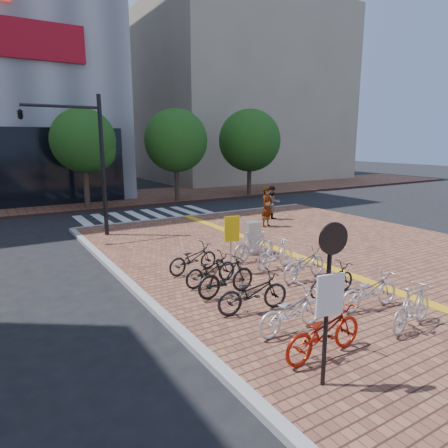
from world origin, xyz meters
TOP-DOWN VIEW (x-y plane):
  - ground at (0.00, 0.00)m, footprint 120.00×120.00m
  - kerb_north at (3.00, 12.00)m, footprint 14.00×0.25m
  - far_sidewalk at (0.00, 21.00)m, footprint 70.00×8.00m
  - building_beige at (18.00, 32.00)m, footprint 20.00×18.00m
  - crosswalk at (0.50, 14.00)m, footprint 7.50×4.00m
  - street_trees at (5.04, 17.45)m, footprint 16.20×4.60m
  - bike_0 at (-2.13, -2.46)m, footprint 1.96×0.76m
  - bike_1 at (-1.99, -1.35)m, footprint 1.83×0.73m
  - bike_2 at (-2.10, -0.09)m, footprint 1.92×0.87m
  - bike_3 at (-2.11, 1.11)m, footprint 1.78×0.58m
  - bike_4 at (-2.06, 2.05)m, footprint 1.77×0.80m
  - bike_5 at (-2.01, 3.26)m, footprint 1.80×0.82m
  - bike_6 at (0.34, -2.63)m, footprint 1.74×0.74m
  - bike_7 at (0.44, -1.43)m, footprint 1.81×0.77m
  - bike_8 at (0.30, -0.33)m, footprint 1.67×0.67m
  - bike_9 at (0.50, 0.97)m, footprint 1.93×0.94m
  - bike_10 at (0.43, 2.24)m, footprint 1.68×0.67m
  - bike_11 at (0.36, 3.30)m, footprint 1.76×0.60m
  - pedestrian_a at (4.11, 7.52)m, footprint 0.79×0.64m
  - pedestrian_b at (5.41, 8.77)m, footprint 0.97×0.83m
  - utility_box at (0.82, 4.05)m, footprint 0.57×0.43m
  - yellow_sign at (-1.03, 2.58)m, footprint 0.49×0.15m
  - notice_sign at (-2.80, -3.16)m, footprint 0.52×0.16m
  - traffic_light_pole at (-4.29, 9.82)m, footprint 3.18×1.22m

SIDE VIEW (x-z plane):
  - ground at x=0.00m, z-range 0.00..0.00m
  - crosswalk at x=0.50m, z-range 0.00..0.01m
  - far_sidewalk at x=0.00m, z-range 0.00..0.15m
  - kerb_north at x=3.00m, z-range 0.00..0.15m
  - bike_8 at x=0.30m, z-range 0.15..1.01m
  - bike_4 at x=-2.06m, z-range 0.15..1.05m
  - bike_5 at x=-2.01m, z-range 0.15..1.06m
  - bike_7 at x=0.44m, z-range 0.15..1.08m
  - bike_1 at x=-1.99m, z-range 0.15..1.10m
  - bike_9 at x=0.50m, z-range 0.15..1.12m
  - bike_2 at x=-2.10m, z-range 0.15..1.12m
  - bike_10 at x=0.43m, z-range 0.15..1.13m
  - bike_6 at x=0.34m, z-range 0.15..1.16m
  - bike_0 at x=-2.13m, z-range 0.15..1.17m
  - bike_11 at x=0.36m, z-range 0.15..1.19m
  - bike_3 at x=-2.11m, z-range 0.15..1.21m
  - utility_box at x=0.82m, z-range 0.15..1.33m
  - pedestrian_b at x=5.41m, z-range 0.15..1.90m
  - pedestrian_a at x=4.11m, z-range 0.15..2.03m
  - yellow_sign at x=-1.03m, z-range 0.50..2.31m
  - notice_sign at x=-2.80m, z-range 0.52..3.34m
  - street_trees at x=5.04m, z-range 0.92..7.27m
  - traffic_light_pole at x=-4.29m, z-range 1.28..7.19m
  - building_beige at x=18.00m, z-range 0.00..18.00m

